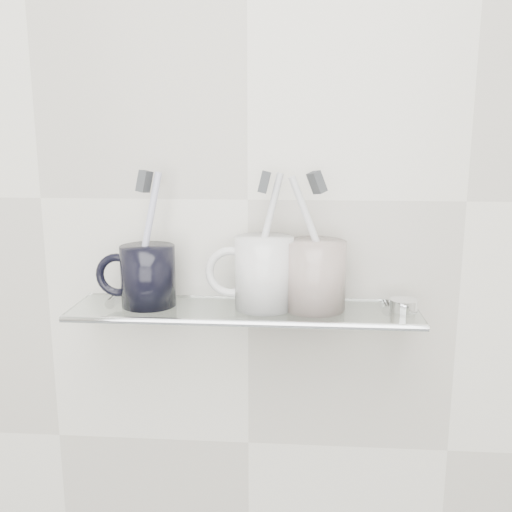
# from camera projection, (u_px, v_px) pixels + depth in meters

# --- Properties ---
(wall_back) EXTENTS (2.50, 0.00, 2.50)m
(wall_back) POSITION_uv_depth(u_px,v_px,m) (248.00, 200.00, 0.85)
(wall_back) COLOR beige
(wall_back) RESTS_ON ground
(shelf_glass) EXTENTS (0.50, 0.12, 0.01)m
(shelf_glass) POSITION_uv_depth(u_px,v_px,m) (244.00, 311.00, 0.82)
(shelf_glass) COLOR silver
(shelf_glass) RESTS_ON wall_back
(shelf_rail) EXTENTS (0.50, 0.01, 0.01)m
(shelf_rail) POSITION_uv_depth(u_px,v_px,m) (240.00, 323.00, 0.77)
(shelf_rail) COLOR silver
(shelf_rail) RESTS_ON shelf_glass
(bracket_left) EXTENTS (0.02, 0.03, 0.02)m
(bracket_left) POSITION_uv_depth(u_px,v_px,m) (113.00, 305.00, 0.89)
(bracket_left) COLOR silver
(bracket_left) RESTS_ON wall_back
(bracket_right) EXTENTS (0.02, 0.03, 0.02)m
(bracket_right) POSITION_uv_depth(u_px,v_px,m) (386.00, 311.00, 0.86)
(bracket_right) COLOR silver
(bracket_right) RESTS_ON wall_back
(mug_left) EXTENTS (0.10, 0.10, 0.09)m
(mug_left) POSITION_uv_depth(u_px,v_px,m) (148.00, 276.00, 0.83)
(mug_left) COLOR black
(mug_left) RESTS_ON shelf_glass
(mug_left_handle) EXTENTS (0.07, 0.01, 0.07)m
(mug_left_handle) POSITION_uv_depth(u_px,v_px,m) (118.00, 275.00, 0.83)
(mug_left_handle) COLOR black
(mug_left_handle) RESTS_ON mug_left
(toothbrush_left) EXTENTS (0.05, 0.02, 0.19)m
(toothbrush_left) POSITION_uv_depth(u_px,v_px,m) (147.00, 237.00, 0.82)
(toothbrush_left) COLOR silver
(toothbrush_left) RESTS_ON mug_left
(bristles_left) EXTENTS (0.02, 0.03, 0.03)m
(bristles_left) POSITION_uv_depth(u_px,v_px,m) (144.00, 181.00, 0.80)
(bristles_left) COLOR #35383A
(bristles_left) RESTS_ON toothbrush_left
(mug_center) EXTENTS (0.10, 0.10, 0.10)m
(mug_center) POSITION_uv_depth(u_px,v_px,m) (264.00, 273.00, 0.81)
(mug_center) COLOR white
(mug_center) RESTS_ON shelf_glass
(mug_center_handle) EXTENTS (0.07, 0.01, 0.07)m
(mug_center_handle) POSITION_uv_depth(u_px,v_px,m) (231.00, 272.00, 0.82)
(mug_center_handle) COLOR white
(mug_center_handle) RESTS_ON mug_center
(toothbrush_center) EXTENTS (0.05, 0.03, 0.19)m
(toothbrush_center) POSITION_uv_depth(u_px,v_px,m) (264.00, 239.00, 0.80)
(toothbrush_center) COLOR silver
(toothbrush_center) RESTS_ON mug_center
(bristles_center) EXTENTS (0.02, 0.02, 0.03)m
(bristles_center) POSITION_uv_depth(u_px,v_px,m) (264.00, 182.00, 0.79)
(bristles_center) COLOR #35383A
(bristles_center) RESTS_ON toothbrush_center
(mug_right) EXTENTS (0.11, 0.11, 0.10)m
(mug_right) POSITION_uv_depth(u_px,v_px,m) (315.00, 275.00, 0.81)
(mug_right) COLOR silver
(mug_right) RESTS_ON shelf_glass
(mug_right_handle) EXTENTS (0.07, 0.01, 0.07)m
(mug_right_handle) POSITION_uv_depth(u_px,v_px,m) (280.00, 275.00, 0.81)
(mug_right_handle) COLOR silver
(mug_right_handle) RESTS_ON mug_right
(toothbrush_right) EXTENTS (0.08, 0.03, 0.18)m
(toothbrush_right) POSITION_uv_depth(u_px,v_px,m) (316.00, 240.00, 0.80)
(toothbrush_right) COLOR white
(toothbrush_right) RESTS_ON mug_right
(bristles_right) EXTENTS (0.03, 0.03, 0.03)m
(bristles_right) POSITION_uv_depth(u_px,v_px,m) (317.00, 182.00, 0.78)
(bristles_right) COLOR #35383A
(bristles_right) RESTS_ON toothbrush_right
(chrome_cap) EXTENTS (0.04, 0.04, 0.02)m
(chrome_cap) POSITION_uv_depth(u_px,v_px,m) (404.00, 305.00, 0.81)
(chrome_cap) COLOR silver
(chrome_cap) RESTS_ON shelf_glass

